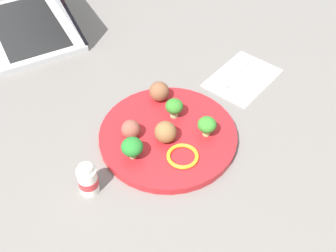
{
  "coord_description": "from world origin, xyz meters",
  "views": [
    {
      "loc": [
        0.43,
        0.4,
        0.65
      ],
      "look_at": [
        0.0,
        0.0,
        0.04
      ],
      "focal_mm": 45.56,
      "sensor_mm": 36.0,
      "label": 1
    }
  ],
  "objects": [
    {
      "name": "plate",
      "position": [
        0.0,
        0.0,
        0.01
      ],
      "size": [
        0.28,
        0.28,
        0.02
      ],
      "primitive_type": "cylinder",
      "color": "red",
      "rests_on": "ground_plane"
    },
    {
      "name": "pepper_ring_mid_right",
      "position": [
        0.03,
        0.06,
        0.02
      ],
      "size": [
        0.08,
        0.08,
        0.01
      ],
      "primitive_type": "torus",
      "rotation": [
        0.0,
        0.0,
        2.77
      ],
      "color": "yellow",
      "rests_on": "plate"
    },
    {
      "name": "meatball_near_rim",
      "position": [
        0.06,
        -0.05,
        0.04
      ],
      "size": [
        0.04,
        0.04,
        0.04
      ],
      "primitive_type": "sphere",
      "color": "brown",
      "rests_on": "plate"
    },
    {
      "name": "napkin",
      "position": [
        -0.26,
        -0.0,
        0.0
      ],
      "size": [
        0.18,
        0.13,
        0.01
      ],
      "primitive_type": "cube",
      "rotation": [
        0.0,
        0.0,
        0.05
      ],
      "color": "white",
      "rests_on": "ground_plane"
    },
    {
      "name": "meatball_front_left",
      "position": [
        -0.06,
        -0.08,
        0.04
      ],
      "size": [
        0.04,
        0.04,
        0.04
      ],
      "primitive_type": "sphere",
      "color": "brown",
      "rests_on": "plate"
    },
    {
      "name": "ground_plane",
      "position": [
        0.0,
        0.0,
        0.0
      ],
      "size": [
        4.0,
        4.0,
        0.0
      ],
      "primitive_type": "plane",
      "color": "slate"
    },
    {
      "name": "broccoli_floret_front_right",
      "position": [
        -0.04,
        -0.02,
        0.04
      ],
      "size": [
        0.04,
        0.04,
        0.04
      ],
      "color": "#8FC47E",
      "rests_on": "plate"
    },
    {
      "name": "laptop",
      "position": [
        -0.05,
        -0.53,
        0.04
      ],
      "size": [
        0.32,
        0.37,
        0.21
      ],
      "color": "silver",
      "rests_on": "ground_plane"
    },
    {
      "name": "broccoli_floret_back_right",
      "position": [
        0.09,
        -0.01,
        0.04
      ],
      "size": [
        0.04,
        0.04,
        0.05
      ],
      "color": "#9BC776",
      "rests_on": "plate"
    },
    {
      "name": "fork",
      "position": [
        -0.25,
        0.02,
        0.01
      ],
      "size": [
        0.12,
        0.03,
        0.01
      ],
      "color": "silver",
      "rests_on": "napkin"
    },
    {
      "name": "broccoli_floret_mid_left",
      "position": [
        -0.05,
        0.06,
        0.04
      ],
      "size": [
        0.04,
        0.04,
        0.04
      ],
      "color": "#A2C472",
      "rests_on": "plate"
    },
    {
      "name": "meatball_mid_right",
      "position": [
        0.02,
        0.01,
        0.04
      ],
      "size": [
        0.04,
        0.04,
        0.04
      ],
      "primitive_type": "sphere",
      "color": "brown",
      "rests_on": "plate"
    },
    {
      "name": "yogurt_bottle",
      "position": [
        0.19,
        -0.02,
        0.03
      ],
      "size": [
        0.04,
        0.04,
        0.07
      ],
      "color": "white",
      "rests_on": "ground_plane"
    },
    {
      "name": "knife",
      "position": [
        -0.25,
        -0.02,
        0.01
      ],
      "size": [
        0.15,
        0.03,
        0.01
      ],
      "color": "silver",
      "rests_on": "napkin"
    }
  ]
}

